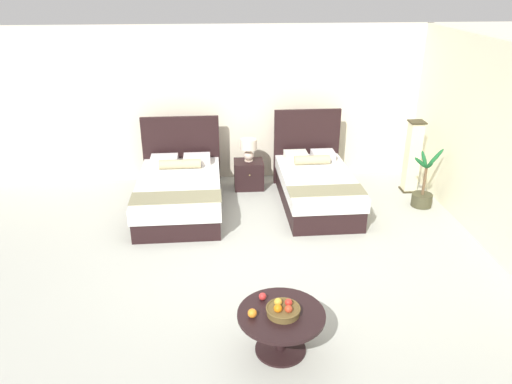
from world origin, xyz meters
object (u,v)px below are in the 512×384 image
Objects in this scene: bed_near_window at (180,191)px; nightstand at (249,174)px; bed_near_corner at (316,186)px; coffee_table at (281,323)px; loose_apple at (263,296)px; loose_orange at (252,313)px; table_lamp at (249,147)px; potted_palm at (423,193)px; floor_lamp_corner at (412,157)px; fruit_bowl at (283,310)px.

bed_near_window is 4.28× the size of nightstand.
coffee_table is at bearing -106.42° from bed_near_corner.
loose_apple is 0.86× the size of loose_orange.
potted_palm reaches higher than table_lamp.
bed_near_corner is 1.79m from floor_lamp_corner.
fruit_bowl is (-0.98, -3.40, 0.19)m from bed_near_corner.
floor_lamp_corner reaches higher than loose_orange.
potted_palm is at bearing 46.95° from loose_orange.
bed_near_corner is 23.05× the size of loose_orange.
loose_orange is (0.91, -3.42, 0.20)m from bed_near_window.
floor_lamp_corner is (1.72, 0.40, 0.31)m from bed_near_corner.
table_lamp reaches higher than coffee_table.
bed_near_corner reaches higher than nightstand.
coffee_table is 0.32m from loose_apple.
potted_palm reaches higher than loose_orange.
coffee_table is at bearing -130.52° from potted_palm.
nightstand is at bearing 172.65° from floor_lamp_corner.
fruit_bowl is at bearing -125.42° from floor_lamp_corner.
bed_near_window is 27.92× the size of loose_apple.
floor_lamp_corner reaches higher than table_lamp.
bed_near_window is at bearing -174.17° from floor_lamp_corner.
potted_palm reaches higher than fruit_bowl.
floor_lamp_corner is at bearing -7.76° from table_lamp.
coffee_table is at bearing 7.23° from loose_orange.
coffee_table is (0.04, -4.14, 0.09)m from nightstand.
loose_orange is 4.86m from floor_lamp_corner.
bed_near_corner is 1.36m from table_lamp.
bed_near_window is 3.90m from potted_palm.
bed_near_corner is 3.37m from loose_apple.
bed_near_corner is 3.54m from fruit_bowl.
bed_near_window is 1.04× the size of bed_near_corner.
fruit_bowl is at bearing -89.22° from nightstand.
loose_apple is at bearing -128.99° from floor_lamp_corner.
potted_palm is at bearing 49.75° from fruit_bowl.
loose_orange is (-0.12, -0.27, 0.01)m from loose_apple.
table_lamp is 3.94m from loose_apple.
bed_near_window reaches higher than loose_orange.
coffee_table is at bearing -55.03° from loose_apple.
bed_near_corner is at bearing 73.58° from coffee_table.
floor_lamp_corner is at bearing 88.71° from potted_palm.
bed_near_window is 2.16× the size of potted_palm.
fruit_bowl is 4.66m from floor_lamp_corner.
coffee_table is at bearing 134.75° from fruit_bowl.
nightstand is 0.49m from table_lamp.
loose_apple is at bearing -110.17° from bed_near_corner.
fruit_bowl is at bearing -45.25° from coffee_table.
table_lamp is 2.97m from potted_palm.
loose_orange is at bearing -175.74° from fruit_bowl.
loose_apple is (1.03, -3.15, 0.20)m from bed_near_window.
bed_near_corner reaches higher than floor_lamp_corner.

